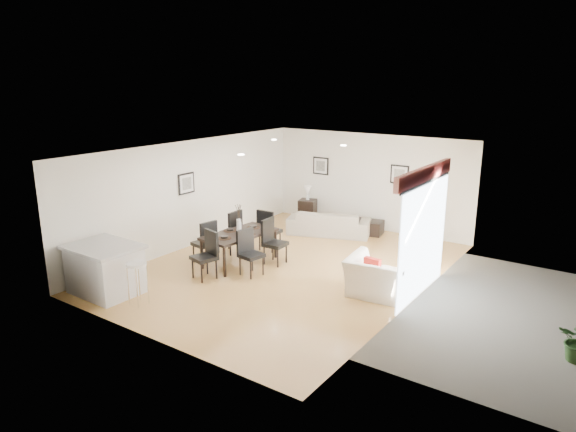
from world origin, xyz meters
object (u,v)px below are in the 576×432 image
Objects in this scene: dining_chair_head at (207,252)px; dining_chair_efar at (272,239)px; dining_chair_foot at (268,228)px; sofa at (329,223)px; dining_chair_enear at (249,250)px; dining_chair_wfar at (232,230)px; kitchen_island at (105,269)px; coffee_table at (366,227)px; side_table at (308,210)px; bar_stool at (137,269)px; dining_table at (239,236)px; armchair at (379,277)px; dining_chair_wnear at (206,240)px.

dining_chair_efar is at bearing 83.32° from dining_chair_head.
dining_chair_efar is 1.00× the size of dining_chair_foot.
sofa is 3.60m from dining_chair_enear.
dining_chair_wfar is 1.06× the size of dining_chair_enear.
dining_chair_foot is at bearing 135.26° from dining_chair_wfar.
dining_chair_enear is (0.07, -3.59, 0.24)m from sofa.
sofa is at bearing 75.26° from kitchen_island.
dining_chair_wfar is 3.33m from kitchen_island.
side_table is at bearing 163.25° from coffee_table.
side_table is (-0.75, 5.12, -0.26)m from dining_chair_head.
kitchen_island is (-1.12, -1.76, -0.08)m from dining_chair_head.
dining_chair_wfar is 3.61m from side_table.
bar_stool is (-0.12, -3.93, 0.13)m from dining_chair_foot.
dining_table is 1.75× the size of dining_chair_foot.
dining_table is 4.12m from side_table.
dining_chair_enear reaches higher than sofa.
sofa is 6.23m from kitchen_island.
coffee_table is (0.72, 4.24, -0.38)m from dining_chair_enear.
dining_chair_efar reaches higher than dining_table.
kitchen_island is (-4.57, -2.99, 0.11)m from armchair.
dining_chair_efar reaches higher than sofa.
dining_chair_wfar is (0.01, 0.90, 0.03)m from dining_chair_wnear.
coffee_table is at bearing 149.04° from dining_chair_wfar.
bar_stool reaches higher than armchair.
armchair is 1.20× the size of dining_chair_enear.
bar_stool is at bearing 21.81° from dining_chair_wnear.
bar_stool is at bearing 173.24° from dining_chair_enear.
dining_chair_enear is 2.97m from kitchen_island.
dining_chair_foot is at bearing -21.49° from armchair.
dining_chair_enear is 4.67m from side_table.
armchair is 5.46m from kitchen_island.
dining_chair_foot is at bearing 39.71° from dining_chair_efar.
bar_stool is (0.50, -3.29, 0.12)m from dining_chair_wfar.
armchair is at bearing -99.35° from dining_chair_efar.
dining_chair_wnear reaches higher than dining_chair_enear.
dining_chair_foot reaches higher than dining_chair_wnear.
dining_chair_wfar is at bearing -130.65° from coffee_table.
kitchen_island is at bearing 180.00° from bar_stool.
dining_chair_efar reaches higher than armchair.
armchair is 3.60m from dining_chair_foot.
dining_table is at bearing 136.36° from dining_chair_wnear.
dining_chair_wfar is at bearing 46.96° from sofa.
dining_chair_enear is at bearing 73.16° from bar_stool.
dining_chair_head is at bearing 62.98° from sofa.
dining_chair_wfar reaches higher than dining_chair_wnear.
dining_chair_wnear is at bearing 2.02° from armchair.
kitchen_island is (-1.10, -2.85, -0.16)m from dining_table.
armchair is 1.30× the size of coffee_table.
dining_chair_enear is 1.21× the size of bar_stool.
dining_chair_wfar is 1.28× the size of bar_stool.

